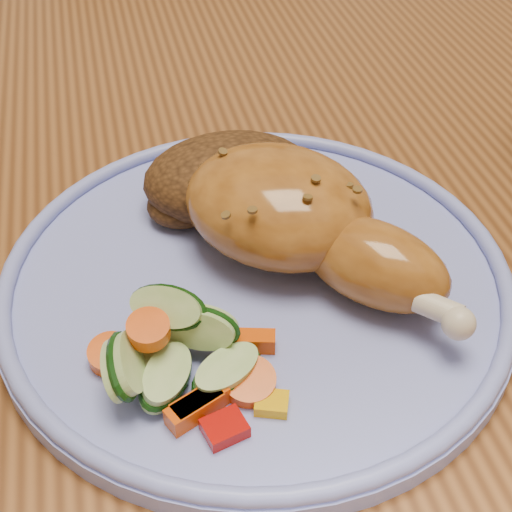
% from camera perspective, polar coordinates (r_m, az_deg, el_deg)
% --- Properties ---
extents(dining_table, '(0.90, 1.40, 0.75)m').
position_cam_1_polar(dining_table, '(0.59, 5.90, 0.07)').
color(dining_table, brown).
rests_on(dining_table, ground).
extents(chair_far, '(0.42, 0.42, 0.91)m').
position_cam_1_polar(chair_far, '(1.19, -4.15, 13.57)').
color(chair_far, '#4C2D16').
rests_on(chair_far, ground).
extents(plate, '(0.31, 0.31, 0.01)m').
position_cam_1_polar(plate, '(0.43, 0.00, -2.09)').
color(plate, '#7C88DE').
rests_on(plate, dining_table).
extents(plate_rim, '(0.30, 0.30, 0.01)m').
position_cam_1_polar(plate_rim, '(0.42, 0.00, -1.01)').
color(plate_rim, '#7C88DE').
rests_on(plate_rim, plate).
extents(chicken_leg, '(0.17, 0.19, 0.06)m').
position_cam_1_polar(chicken_leg, '(0.42, 3.57, 2.99)').
color(chicken_leg, '#A86523').
rests_on(chicken_leg, plate).
extents(rice_pilaf, '(0.12, 0.08, 0.05)m').
position_cam_1_polar(rice_pilaf, '(0.47, -1.86, 6.22)').
color(rice_pilaf, '#4A2B12').
rests_on(rice_pilaf, plate).
extents(vegetable_pile, '(0.10, 0.10, 0.05)m').
position_cam_1_polar(vegetable_pile, '(0.37, -6.22, -7.99)').
color(vegetable_pile, '#A50A05').
rests_on(vegetable_pile, plate).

